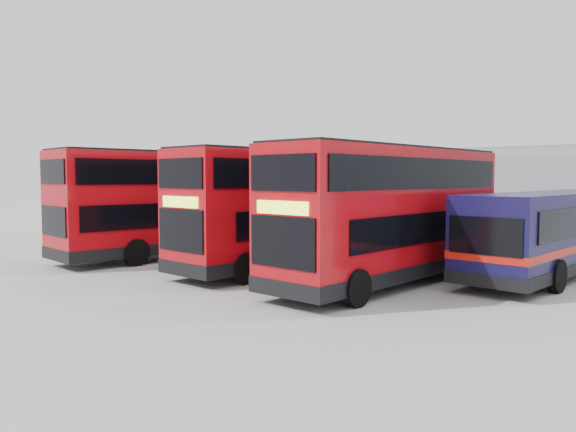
{
  "coord_description": "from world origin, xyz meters",
  "views": [
    {
      "loc": [
        13.66,
        -19.66,
        3.8
      ],
      "look_at": [
        -1.94,
        -1.04,
        2.1
      ],
      "focal_mm": 35.0,
      "sensor_mm": 36.0,
      "label": 1
    }
  ],
  "objects_px": {
    "double_decker_left": "(178,205)",
    "single_decker_blue": "(552,234)",
    "double_decker_centre": "(293,210)",
    "panel_van": "(260,208)",
    "double_decker_right": "(391,216)",
    "office_block": "(324,192)"
  },
  "relations": [
    {
      "from": "double_decker_centre",
      "to": "double_decker_right",
      "type": "distance_m",
      "value": 4.9
    },
    {
      "from": "double_decker_centre",
      "to": "panel_van",
      "type": "distance_m",
      "value": 21.72
    },
    {
      "from": "double_decker_left",
      "to": "double_decker_right",
      "type": "xyz_separation_m",
      "value": [
        11.24,
        0.56,
        -0.06
      ]
    },
    {
      "from": "double_decker_left",
      "to": "double_decker_centre",
      "type": "distance_m",
      "value": 6.43
    },
    {
      "from": "double_decker_right",
      "to": "double_decker_left",
      "type": "bearing_deg",
      "value": -174.67
    },
    {
      "from": "double_decker_right",
      "to": "single_decker_blue",
      "type": "xyz_separation_m",
      "value": [
        4.0,
        5.3,
        -0.83
      ]
    },
    {
      "from": "double_decker_left",
      "to": "panel_van",
      "type": "relative_size",
      "value": 2.12
    },
    {
      "from": "office_block",
      "to": "double_decker_left",
      "type": "bearing_deg",
      "value": -72.6
    },
    {
      "from": "office_block",
      "to": "double_decker_right",
      "type": "height_order",
      "value": "office_block"
    },
    {
      "from": "office_block",
      "to": "single_decker_blue",
      "type": "bearing_deg",
      "value": -34.11
    },
    {
      "from": "double_decker_left",
      "to": "office_block",
      "type": "bearing_deg",
      "value": -66.2
    },
    {
      "from": "double_decker_right",
      "to": "panel_van",
      "type": "distance_m",
      "value": 25.72
    },
    {
      "from": "office_block",
      "to": "double_decker_left",
      "type": "distance_m",
      "value": 21.53
    },
    {
      "from": "double_decker_left",
      "to": "single_decker_blue",
      "type": "relative_size",
      "value": 1.0
    },
    {
      "from": "office_block",
      "to": "double_decker_left",
      "type": "relative_size",
      "value": 1.03
    },
    {
      "from": "double_decker_left",
      "to": "double_decker_centre",
      "type": "xyz_separation_m",
      "value": [
        6.35,
        0.96,
        -0.05
      ]
    },
    {
      "from": "double_decker_right",
      "to": "panel_van",
      "type": "bearing_deg",
      "value": 145.8
    },
    {
      "from": "double_decker_right",
      "to": "office_block",
      "type": "bearing_deg",
      "value": 133.98
    },
    {
      "from": "double_decker_left",
      "to": "double_decker_centre",
      "type": "height_order",
      "value": "double_decker_left"
    },
    {
      "from": "single_decker_blue",
      "to": "panel_van",
      "type": "height_order",
      "value": "single_decker_blue"
    },
    {
      "from": "panel_van",
      "to": "single_decker_blue",
      "type": "bearing_deg",
      "value": -29.19
    },
    {
      "from": "double_decker_centre",
      "to": "single_decker_blue",
      "type": "distance_m",
      "value": 10.18
    }
  ]
}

